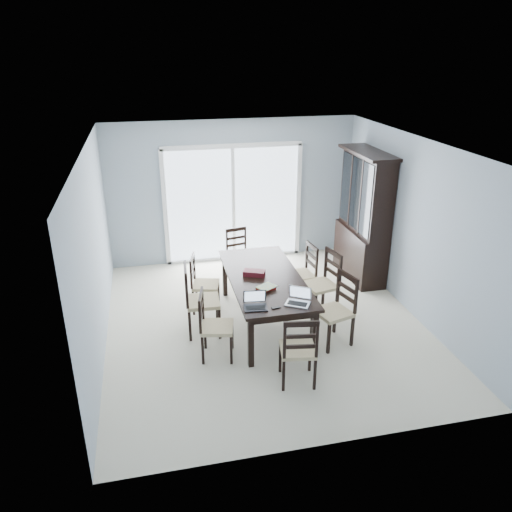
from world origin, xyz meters
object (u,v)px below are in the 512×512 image
at_px(chair_right_mid, 326,276).
at_px(chair_right_far, 305,267).
at_px(chair_end_far, 238,248).
at_px(china_hutch, 364,218).
at_px(chair_right_near, 340,302).
at_px(hot_tub, 181,223).
at_px(chair_left_mid, 195,293).
at_px(cell_phone, 276,308).
at_px(laptop_silver, 298,301).
at_px(chair_end_near, 299,344).
at_px(game_box, 254,273).
at_px(laptop_dark, 256,305).
at_px(chair_left_far, 200,277).
at_px(chair_left_near, 210,318).
at_px(dining_table, 265,282).

height_order(chair_right_mid, chair_right_far, chair_right_mid).
height_order(chair_right_far, chair_end_far, chair_right_far).
bearing_deg(china_hutch, chair_right_near, -120.98).
distance_m(chair_right_near, hot_tub, 4.58).
bearing_deg(chair_right_far, chair_left_mid, 102.68).
bearing_deg(hot_tub, cell_phone, -79.57).
relative_size(chair_right_mid, laptop_silver, 3.12).
bearing_deg(chair_left_mid, laptop_silver, 58.97).
xyz_separation_m(chair_end_near, game_box, (-0.19, 1.58, 0.21)).
xyz_separation_m(chair_left_mid, hot_tub, (0.10, 3.59, -0.21)).
bearing_deg(hot_tub, laptop_dark, -82.64).
relative_size(chair_left_far, chair_right_mid, 0.91).
xyz_separation_m(chair_left_near, chair_right_mid, (1.86, 0.81, 0.03)).
relative_size(chair_end_near, laptop_silver, 3.00).
height_order(chair_right_mid, hot_tub, chair_right_mid).
bearing_deg(chair_right_near, chair_end_far, 6.26).
height_order(china_hutch, laptop_silver, china_hutch).
xyz_separation_m(chair_right_mid, laptop_silver, (-0.76, -1.02, 0.20)).
bearing_deg(china_hutch, laptop_dark, -138.04).
bearing_deg(game_box, chair_left_near, -134.98).
distance_m(china_hutch, hot_tub, 3.77).
xyz_separation_m(chair_right_near, hot_tub, (-1.76, 4.22, -0.18)).
height_order(dining_table, chair_left_far, chair_left_far).
bearing_deg(laptop_dark, chair_end_far, 91.25).
relative_size(dining_table, laptop_silver, 6.07).
bearing_deg(china_hutch, chair_right_mid, -133.27).
distance_m(chair_right_far, game_box, 1.09).
bearing_deg(chair_right_near, chair_left_mid, 55.50).
xyz_separation_m(dining_table, hot_tub, (-0.90, 3.54, -0.25)).
height_order(chair_left_far, chair_right_mid, chair_right_mid).
bearing_deg(chair_left_mid, game_box, 101.63).
xyz_separation_m(cell_phone, hot_tub, (-0.82, 4.45, -0.33)).
bearing_deg(china_hutch, dining_table, -148.29).
relative_size(chair_end_far, hot_tub, 0.52).
bearing_deg(chair_right_mid, chair_left_mid, 82.35).
bearing_deg(chair_right_far, laptop_silver, 151.36).
relative_size(chair_right_near, laptop_silver, 3.16).
xyz_separation_m(chair_right_mid, cell_phone, (-1.05, -1.05, 0.16)).
distance_m(chair_left_mid, chair_right_mid, 1.98).
height_order(dining_table, chair_left_mid, chair_left_mid).
height_order(chair_right_mid, cell_phone, chair_right_mid).
bearing_deg(chair_right_mid, chair_right_far, 8.39).
distance_m(china_hutch, chair_left_mid, 3.32).
distance_m(china_hutch, laptop_silver, 2.81).
height_order(cell_phone, hot_tub, hot_tub).
relative_size(china_hutch, game_box, 7.26).
xyz_separation_m(chair_right_far, hot_tub, (-1.70, 2.95, -0.14)).
distance_m(chair_end_far, laptop_dark, 2.53).
relative_size(chair_right_near, laptop_dark, 3.66).
bearing_deg(chair_left_near, cell_phone, 85.22).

